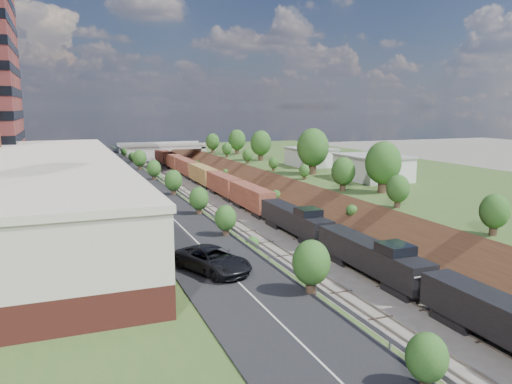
% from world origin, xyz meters
% --- Properties ---
extents(platform_left, '(44.00, 180.00, 5.00)m').
position_xyz_m(platform_left, '(-33.00, 60.00, 2.50)').
color(platform_left, '#3A5A25').
rests_on(platform_left, ground).
extents(platform_right, '(44.00, 180.00, 5.00)m').
position_xyz_m(platform_right, '(33.00, 60.00, 2.50)').
color(platform_right, '#3A5A25').
rests_on(platform_right, ground).
extents(embankment_left, '(10.00, 180.00, 10.00)m').
position_xyz_m(embankment_left, '(-11.00, 60.00, 0.00)').
color(embankment_left, brown).
rests_on(embankment_left, ground).
extents(embankment_right, '(10.00, 180.00, 10.00)m').
position_xyz_m(embankment_right, '(11.00, 60.00, 0.00)').
color(embankment_right, brown).
rests_on(embankment_right, ground).
extents(rail_left_track, '(1.58, 180.00, 0.18)m').
position_xyz_m(rail_left_track, '(-2.60, 60.00, 0.09)').
color(rail_left_track, gray).
rests_on(rail_left_track, ground).
extents(rail_right_track, '(1.58, 180.00, 0.18)m').
position_xyz_m(rail_right_track, '(2.60, 60.00, 0.09)').
color(rail_right_track, gray).
rests_on(rail_right_track, ground).
extents(road, '(8.00, 180.00, 0.10)m').
position_xyz_m(road, '(-15.50, 60.00, 5.05)').
color(road, black).
rests_on(road, platform_left).
extents(guardrail, '(0.10, 171.00, 0.70)m').
position_xyz_m(guardrail, '(-11.40, 59.80, 5.55)').
color(guardrail, '#99999E').
rests_on(guardrail, platform_left).
extents(commercial_building, '(14.30, 62.30, 7.00)m').
position_xyz_m(commercial_building, '(-28.00, 38.00, 8.51)').
color(commercial_building, brown).
rests_on(commercial_building, platform_left).
extents(overpass, '(24.50, 8.30, 7.40)m').
position_xyz_m(overpass, '(0.00, 122.00, 4.92)').
color(overpass, gray).
rests_on(overpass, ground).
extents(white_building_near, '(9.00, 12.00, 4.00)m').
position_xyz_m(white_building_near, '(23.50, 52.00, 7.00)').
color(white_building_near, silver).
rests_on(white_building_near, platform_right).
extents(white_building_far, '(8.00, 10.00, 3.60)m').
position_xyz_m(white_building_far, '(23.00, 74.00, 6.80)').
color(white_building_far, silver).
rests_on(white_building_far, platform_right).
extents(tree_right_large, '(5.25, 5.25, 7.61)m').
position_xyz_m(tree_right_large, '(17.00, 40.00, 9.38)').
color(tree_right_large, '#473323').
rests_on(tree_right_large, platform_right).
extents(tree_left_crest, '(2.45, 2.45, 3.55)m').
position_xyz_m(tree_left_crest, '(-11.80, 20.00, 7.04)').
color(tree_left_crest, '#473323').
rests_on(tree_left_crest, platform_left).
extents(freight_train, '(2.86, 146.49, 4.55)m').
position_xyz_m(freight_train, '(2.60, 70.91, 2.50)').
color(freight_train, black).
rests_on(freight_train, ground).
extents(suv, '(5.53, 7.49, 1.89)m').
position_xyz_m(suv, '(-16.56, 14.41, 6.05)').
color(suv, black).
rests_on(suv, road).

